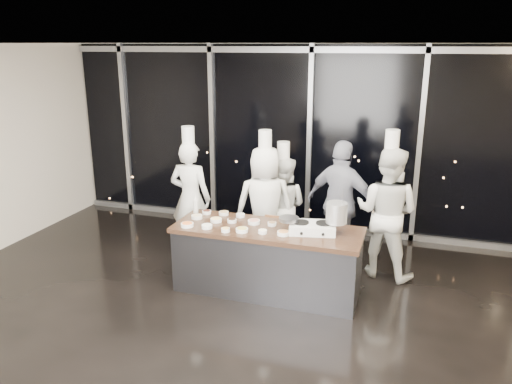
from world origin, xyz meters
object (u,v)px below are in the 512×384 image
Objects in this scene: stove at (312,228)px; chef_left at (265,205)px; chef_right at (387,212)px; guest at (341,203)px; frying_pan at (288,219)px; stock_pot at (337,213)px; chef_center at (283,206)px; chef_far_left at (191,197)px; demo_counter at (267,260)px.

chef_left is at bearing 123.75° from stove.
guest is at bearing -2.84° from chef_right.
frying_pan is at bearing 98.49° from chef_left.
stock_pot is 1.59m from chef_center.
guest is at bearing -172.30° from chef_far_left.
stove is 0.30× the size of chef_right.
stove is 2.26m from chef_far_left.
stock_pot is 1.46m from chef_left.
chef_left reaches higher than guest.
chef_far_left is at bearing 26.25° from guest.
stock_pot is 1.10m from chef_right.
chef_far_left is (-1.51, 0.88, 0.46)m from demo_counter.
stock_pot is 0.15× the size of chef_center.
demo_counter is 5.31× the size of frying_pan.
demo_counter is at bearing 163.94° from frying_pan.
frying_pan is at bearing 86.19° from guest.
guest is (2.28, 0.34, 0.02)m from chef_far_left.
chef_left is at bearing 18.65° from chef_right.
chef_center reaches higher than frying_pan.
chef_right is at bearing 37.41° from stove.
chef_center is (-0.72, 1.24, -0.17)m from stove.
stove is at bearing 2.35° from demo_counter.
chef_far_left is at bearing -23.01° from chef_left.
demo_counter is at bearing 97.24° from chef_center.
frying_pan is 1.11m from chef_left.
frying_pan is 0.23× the size of chef_far_left.
chef_far_left is at bearing 161.59° from stock_pot.
chef_left is at bearing 145.51° from stock_pot.
demo_counter is 1.81m from chef_far_left.
demo_counter is at bearing 75.55° from guest.
stock_pot is 2.52m from chef_far_left.
guest is at bearing 172.53° from chef_left.
guest is at bearing 57.85° from demo_counter.
guest is (0.19, 1.20, -0.03)m from stove.
guest is (-0.10, 1.13, -0.24)m from stock_pot.
demo_counter is at bearing 84.95° from chef_left.
frying_pan is at bearing -169.42° from stock_pot.
chef_right is (1.57, -0.26, 0.15)m from chef_center.
demo_counter is 1.82m from chef_right.
stove is at bearing 121.23° from chef_center.
stove is 0.31× the size of chef_left.
stock_pot is at bearing 160.75° from chef_far_left.
stove is 1.22m from guest.
stove is 0.32m from frying_pan.
stove is at bearing 64.39° from chef_right.
chef_right is at bearing 171.84° from chef_center.
stove is 2.42× the size of stock_pot.
chef_right is (0.85, 0.98, -0.02)m from stove.
frying_pan is 0.26× the size of chef_center.
chef_right reaches higher than guest.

